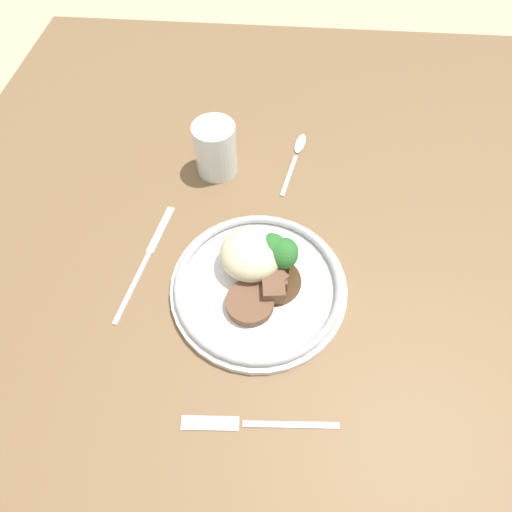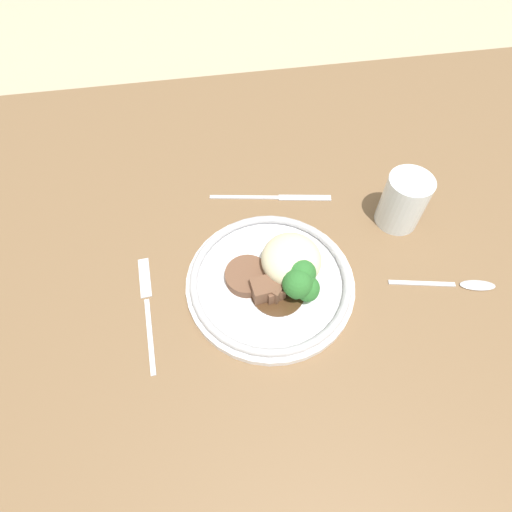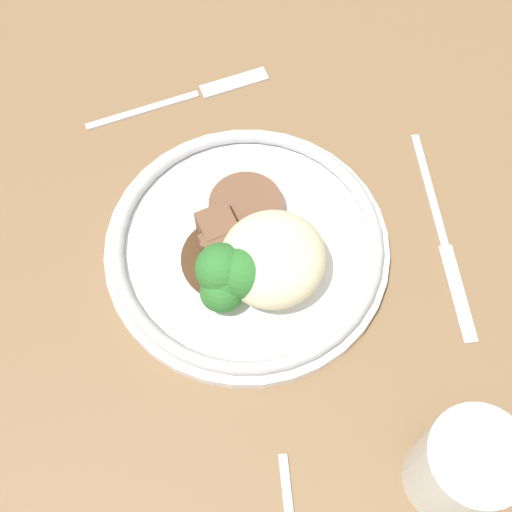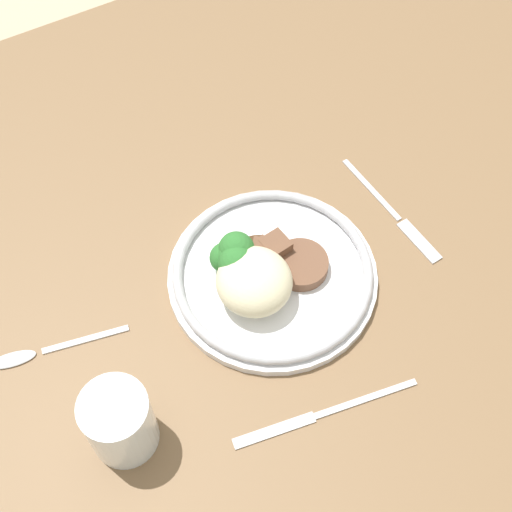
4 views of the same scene
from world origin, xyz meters
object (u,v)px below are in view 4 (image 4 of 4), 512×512
Objects in this scene: juice_glass at (120,424)px; fork at (398,219)px; knife at (319,415)px; spoon at (31,355)px; plate at (264,273)px.

fork is at bearing -168.13° from juice_glass.
spoon reaches higher than knife.
juice_glass is (0.22, 0.09, 0.02)m from plate.
spoon is (0.24, -0.22, 0.00)m from knife.
knife is (0.03, 0.17, -0.02)m from plate.
knife is 1.33× the size of spoon.
knife is at bearing 80.28° from plate.
spoon is at bearing -99.92° from fork.
fork is 1.19× the size of spoon.
fork is (-0.41, -0.09, -0.04)m from juice_glass.
plate is 0.28m from spoon.
juice_glass is at bearing 22.55° from plate.
juice_glass is 0.44× the size of knife.
fork is 0.90× the size of knife.
fork is 0.47m from spoon.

